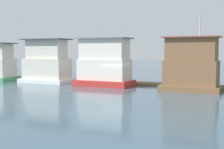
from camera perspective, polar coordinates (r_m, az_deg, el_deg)
ground_plane at (r=33.59m, az=0.74°, el=-2.27°), size 200.00×200.00×0.00m
dock_walkway at (r=36.50m, az=2.88°, el=-1.51°), size 51.00×1.76×0.30m
houseboat_white at (r=38.89m, az=-11.88°, el=1.97°), size 6.29×3.52×5.32m
houseboat_red at (r=34.39m, az=-1.42°, el=1.93°), size 6.26×3.39×5.29m
houseboat_brown at (r=31.00m, az=14.29°, el=1.54°), size 5.68×3.53×7.34m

